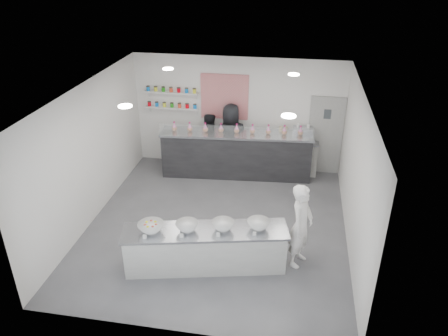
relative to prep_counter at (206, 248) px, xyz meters
The scene contains 26 objects.
floor 1.44m from the prep_counter, 91.98° to the left, with size 6.00×6.00×0.00m, color #515156.
ceiling 2.93m from the prep_counter, 91.98° to the left, with size 6.00×6.00×0.00m, color white.
back_wall 4.51m from the prep_counter, 90.62° to the left, with size 5.50×5.50×0.00m, color white.
left_wall 3.30m from the prep_counter, 153.79° to the left, with size 6.00×6.00×0.00m, color white.
right_wall 3.22m from the prep_counter, 27.01° to the left, with size 6.00×6.00×0.00m, color white.
back_door 4.94m from the prep_counter, 62.61° to the left, with size 0.88×0.04×2.10m, color #9A9A98.
pattern_panel 4.63m from the prep_counter, 95.22° to the left, with size 1.25×0.03×1.20m, color #B00514.
jar_shelf_lower 4.79m from the prep_counter, 112.80° to the left, with size 1.45×0.22×0.04m, color silver.
jar_shelf_upper 4.91m from the prep_counter, 112.80° to the left, with size 1.45×0.22×0.04m, color silver.
preserve_jars 4.85m from the prep_counter, 112.89° to the left, with size 1.45×0.10×0.56m, color red, non-canonical shape.
downlight_0 2.97m from the prep_counter, 165.38° to the left, with size 0.24×0.24×0.02m, color white.
downlight_1 2.93m from the prep_counter, 15.60° to the left, with size 0.24×0.24×0.02m, color white.
downlight_2 4.19m from the prep_counter, 115.93° to the left, with size 0.24×0.24×0.02m, color white.
downlight_3 4.16m from the prep_counter, 65.57° to the left, with size 0.24×0.24×0.02m, color white.
prep_counter is the anchor object (origin of this frame).
back_bar 3.78m from the prep_counter, 89.75° to the left, with size 3.87×0.71×1.20m, color black.
sneeze_guard 3.57m from the prep_counter, 89.27° to the left, with size 3.82×0.02×0.33m, color white.
espresso_ledge 4.42m from the prep_counter, 70.13° to the left, with size 1.22×0.39×0.91m, color beige.
espresso_machine 4.53m from the prep_counter, 68.11° to the left, with size 0.51×0.35×0.39m, color #93969E.
cup_stacks 4.37m from the prep_counter, 74.21° to the left, with size 0.24×0.24×0.37m, color #CDC088, non-canonical shape.
prep_bowls 0.50m from the prep_counter, behind, with size 2.37×0.52×0.17m, color white, non-canonical shape.
label_cards 0.69m from the prep_counter, 102.54° to the right, with size 2.01×0.04×0.07m, color white, non-canonical shape.
cookie_bags 3.89m from the prep_counter, 89.75° to the left, with size 3.33×0.13×0.25m, color #FF78C7, non-canonical shape.
woman_prep 1.82m from the prep_counter, 13.88° to the left, with size 0.61×0.40×1.68m, color white.
staff_left 4.12m from the prep_counter, 100.87° to the left, with size 0.77×0.60×1.57m, color black.
staff_right 4.06m from the prep_counter, 92.39° to the left, with size 0.91×0.59×1.87m, color black.
Camera 1 is at (1.52, -7.78, 5.45)m, focal length 35.00 mm.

